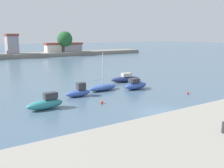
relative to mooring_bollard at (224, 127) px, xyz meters
The scene contains 10 objects.
ground_plane 10.77m from the mooring_bollard, 65.66° to the left, with size 400.00×400.00×0.00m, color #476075.
mooring_bollard is the anchor object (origin of this frame).
moored_boat_0 17.91m from the mooring_bollard, 105.18° to the left, with size 3.98×1.54×1.70m.
moored_boat_1 20.42m from the mooring_bollard, 88.21° to the left, with size 3.35×1.28×1.73m.
moored_boat_2 22.25m from the mooring_bollard, 77.10° to the left, with size 4.60×1.88×5.24m.
moored_boat_3 21.93m from the mooring_bollard, 64.81° to the left, with size 3.89×1.60×1.57m.
moored_boat_4 27.71m from the mooring_bollard, 65.55° to the left, with size 5.23×2.42×1.45m.
mooring_buoy_0 19.07m from the mooring_bollard, 46.07° to the left, with size 0.31×0.31×0.31m, color red.
mooring_buoy_1 15.96m from the mooring_bollard, 85.37° to the left, with size 0.34×0.34×0.34m, color red.
distant_shoreline 80.62m from the mooring_bollard, 87.72° to the left, with size 102.84×8.63×8.83m.
Camera 1 is at (-17.21, -17.55, 7.67)m, focal length 40.74 mm.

